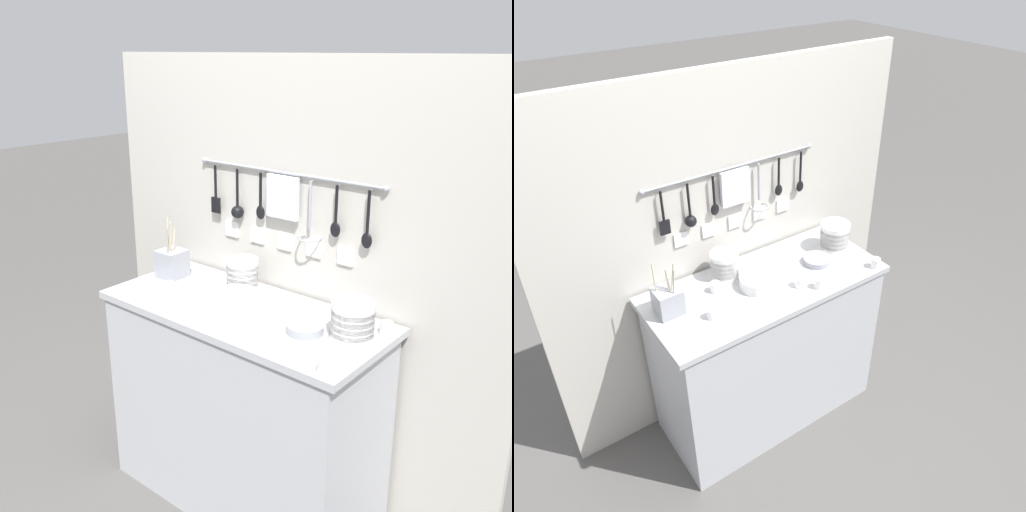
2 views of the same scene
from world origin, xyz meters
TOP-DOWN VIEW (x-y plane):
  - ground_plane at (0.00, 0.00)m, footprint 20.00×20.00m
  - counter at (0.00, 0.00)m, footprint 1.18×0.51m
  - back_wall at (-0.00, 0.29)m, footprint 1.98×0.11m
  - bowl_stack_back_corner at (0.47, 0.04)m, footprint 0.15×0.15m
  - bowl_stack_wide_centre at (-0.14, 0.15)m, footprint 0.14×0.14m
  - plate_stack at (-0.03, -0.01)m, footprint 0.20×0.20m
  - steel_mixing_bowl at (0.31, -0.02)m, footprint 0.14×0.14m
  - cutlery_caddy at (-0.48, 0.06)m, footprint 0.11×0.11m
  - cup_back_right at (-0.23, 0.07)m, footprint 0.05×0.05m
  - cup_mid_row at (0.18, -0.18)m, footprint 0.05×0.05m
  - cup_centre at (-0.34, -0.08)m, footprint 0.05×0.05m
  - cup_by_caddy at (0.11, -0.12)m, footprint 0.05×0.05m
  - cup_edge_near at (0.54, 0.16)m, footprint 0.05×0.05m
  - cup_front_left at (0.52, -0.21)m, footprint 0.05×0.05m

SIDE VIEW (x-z plane):
  - ground_plane at x=0.00m, z-range 0.00..0.00m
  - counter at x=0.00m, z-range 0.00..0.91m
  - steel_mixing_bowl at x=0.31m, z-range 0.91..0.94m
  - cup_back_right at x=-0.23m, z-range 0.91..0.96m
  - cup_mid_row at x=0.18m, z-range 0.91..0.96m
  - cup_centre at x=-0.34m, z-range 0.91..0.96m
  - cup_by_caddy at x=0.11m, z-range 0.91..0.96m
  - cup_edge_near at x=0.54m, z-range 0.91..0.96m
  - cup_front_left at x=0.52m, z-range 0.91..0.96m
  - plate_stack at x=-0.03m, z-range 0.91..0.96m
  - back_wall at x=0.00m, z-range 0.00..1.87m
  - cutlery_caddy at x=-0.48m, z-range 0.84..1.11m
  - bowl_stack_wide_centre at x=-0.14m, z-range 0.91..1.05m
  - bowl_stack_back_corner at x=0.47m, z-range 0.91..1.05m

